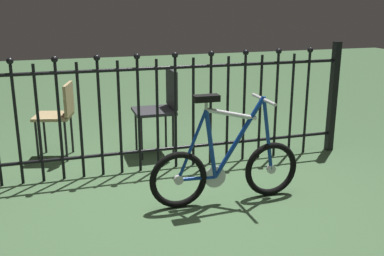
% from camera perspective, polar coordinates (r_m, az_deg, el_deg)
% --- Properties ---
extents(ground_plane, '(20.00, 20.00, 0.00)m').
position_cam_1_polar(ground_plane, '(3.72, -1.65, -9.38)').
color(ground_plane, '#41613D').
extents(iron_fence, '(3.97, 0.07, 1.18)m').
position_cam_1_polar(iron_fence, '(4.25, -5.70, 2.30)').
color(iron_fence, black).
rests_on(iron_fence, ground).
extents(bicycle, '(1.27, 0.40, 0.90)m').
position_cam_1_polar(bicycle, '(3.64, 4.35, -4.91)').
color(bicycle, black).
rests_on(bicycle, ground).
extents(chair_charcoal, '(0.43, 0.42, 0.90)m').
position_cam_1_polar(chair_charcoal, '(4.75, -3.89, 3.13)').
color(chair_charcoal, black).
rests_on(chair_charcoal, ground).
extents(chair_tan, '(0.44, 0.44, 0.78)m').
position_cam_1_polar(chair_tan, '(4.81, -16.45, 1.97)').
color(chair_tan, black).
rests_on(chair_tan, ground).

